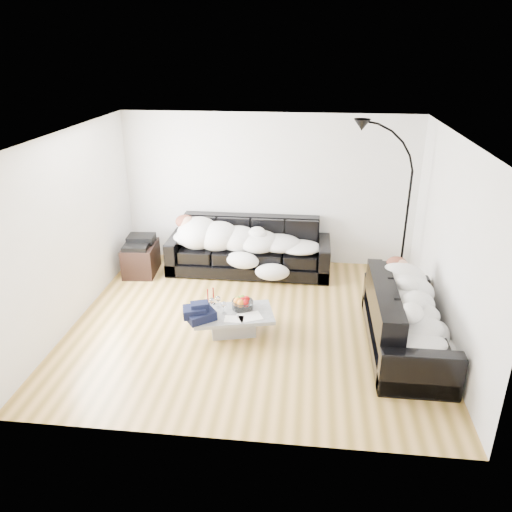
# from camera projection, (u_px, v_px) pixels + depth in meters

# --- Properties ---
(ground) EXTENTS (5.00, 5.00, 0.00)m
(ground) POSITION_uv_depth(u_px,v_px,m) (254.00, 323.00, 7.01)
(ground) COLOR olive
(ground) RESTS_ON ground
(wall_back) EXTENTS (5.00, 0.02, 2.60)m
(wall_back) POSITION_uv_depth(u_px,v_px,m) (269.00, 190.00, 8.56)
(wall_back) COLOR silver
(wall_back) RESTS_ON ground
(wall_left) EXTENTS (0.02, 4.50, 2.60)m
(wall_left) POSITION_uv_depth(u_px,v_px,m) (71.00, 229.00, 6.76)
(wall_left) COLOR silver
(wall_left) RESTS_ON ground
(wall_right) EXTENTS (0.02, 4.50, 2.60)m
(wall_right) POSITION_uv_depth(u_px,v_px,m) (451.00, 245.00, 6.24)
(wall_right) COLOR silver
(wall_right) RESTS_ON ground
(ceiling) EXTENTS (5.00, 5.00, 0.00)m
(ceiling) POSITION_uv_depth(u_px,v_px,m) (253.00, 136.00, 5.99)
(ceiling) COLOR white
(ceiling) RESTS_ON ground
(sofa_back) EXTENTS (2.73, 0.94, 0.89)m
(sofa_back) POSITION_uv_depth(u_px,v_px,m) (249.00, 247.00, 8.45)
(sofa_back) COLOR black
(sofa_back) RESTS_ON ground
(sofa_right) EXTENTS (0.90, 2.11, 0.85)m
(sofa_right) POSITION_uv_depth(u_px,v_px,m) (407.00, 319.00, 6.29)
(sofa_right) COLOR black
(sofa_right) RESTS_ON ground
(sleeper_back) EXTENTS (2.31, 0.80, 0.46)m
(sleeper_back) POSITION_uv_depth(u_px,v_px,m) (248.00, 236.00, 8.33)
(sleeper_back) COLOR silver
(sleeper_back) RESTS_ON sofa_back
(sleeper_right) EXTENTS (0.76, 1.81, 0.44)m
(sleeper_right) POSITION_uv_depth(u_px,v_px,m) (409.00, 304.00, 6.20)
(sleeper_right) COLOR silver
(sleeper_right) RESTS_ON sofa_right
(teal_cushion) EXTENTS (0.42, 0.38, 0.20)m
(teal_cushion) POSITION_uv_depth(u_px,v_px,m) (398.00, 275.00, 6.78)
(teal_cushion) COLOR #09442C
(teal_cushion) RESTS_ON sofa_right
(coffee_table) EXTENTS (1.18, 0.86, 0.31)m
(coffee_table) POSITION_uv_depth(u_px,v_px,m) (233.00, 323.00, 6.72)
(coffee_table) COLOR #939699
(coffee_table) RESTS_ON ground
(fruit_bowl) EXTENTS (0.30, 0.30, 0.18)m
(fruit_bowl) POSITION_uv_depth(u_px,v_px,m) (243.00, 302.00, 6.74)
(fruit_bowl) COLOR white
(fruit_bowl) RESTS_ON coffee_table
(wine_glass_a) EXTENTS (0.08, 0.08, 0.17)m
(wine_glass_a) POSITION_uv_depth(u_px,v_px,m) (218.00, 302.00, 6.76)
(wine_glass_a) COLOR white
(wine_glass_a) RESTS_ON coffee_table
(wine_glass_b) EXTENTS (0.10, 0.10, 0.18)m
(wine_glass_b) POSITION_uv_depth(u_px,v_px,m) (212.00, 304.00, 6.68)
(wine_glass_b) COLOR white
(wine_glass_b) RESTS_ON coffee_table
(wine_glass_c) EXTENTS (0.08, 0.08, 0.17)m
(wine_glass_c) POSITION_uv_depth(u_px,v_px,m) (224.00, 308.00, 6.61)
(wine_glass_c) COLOR white
(wine_glass_c) RESTS_ON coffee_table
(candle_left) EXTENTS (0.05, 0.05, 0.23)m
(candle_left) POSITION_uv_depth(u_px,v_px,m) (208.00, 297.00, 6.83)
(candle_left) COLOR maroon
(candle_left) RESTS_ON coffee_table
(candle_right) EXTENTS (0.05, 0.05, 0.25)m
(candle_right) POSITION_uv_depth(u_px,v_px,m) (213.00, 296.00, 6.84)
(candle_right) COLOR maroon
(candle_right) RESTS_ON coffee_table
(newspaper_a) EXTENTS (0.37, 0.34, 0.01)m
(newspaper_a) POSITION_uv_depth(u_px,v_px,m) (250.00, 317.00, 6.56)
(newspaper_a) COLOR silver
(newspaper_a) RESTS_ON coffee_table
(newspaper_b) EXTENTS (0.26, 0.19, 0.01)m
(newspaper_b) POSITION_uv_depth(u_px,v_px,m) (234.00, 319.00, 6.50)
(newspaper_b) COLOR silver
(newspaper_b) RESTS_ON coffee_table
(navy_jacket) EXTENTS (0.48, 0.45, 0.19)m
(navy_jacket) POSITION_uv_depth(u_px,v_px,m) (198.00, 307.00, 6.45)
(navy_jacket) COLOR black
(navy_jacket) RESTS_ON coffee_table
(shoes) EXTENTS (0.55, 0.49, 0.11)m
(shoes) POSITION_uv_depth(u_px,v_px,m) (383.00, 323.00, 6.90)
(shoes) COLOR #472311
(shoes) RESTS_ON ground
(av_cabinet) EXTENTS (0.57, 0.78, 0.51)m
(av_cabinet) POSITION_uv_depth(u_px,v_px,m) (141.00, 259.00, 8.47)
(av_cabinet) COLOR black
(av_cabinet) RESTS_ON ground
(stereo) EXTENTS (0.47, 0.38, 0.13)m
(stereo) POSITION_uv_depth(u_px,v_px,m) (139.00, 241.00, 8.35)
(stereo) COLOR black
(stereo) RESTS_ON av_cabinet
(floor_lamp) EXTENTS (0.90, 0.63, 2.30)m
(floor_lamp) POSITION_uv_depth(u_px,v_px,m) (407.00, 218.00, 7.67)
(floor_lamp) COLOR black
(floor_lamp) RESTS_ON ground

